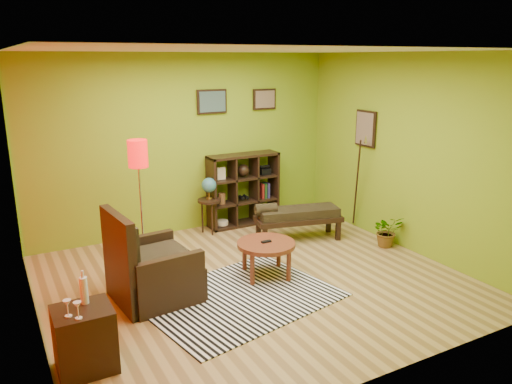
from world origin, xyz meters
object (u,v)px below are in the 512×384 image
cube_shelf (244,190)px  floor_lamp (138,165)px  coffee_table (266,247)px  bench (296,215)px  potted_plant (387,234)px  armchair (150,272)px  side_cabinet (84,339)px  globe_table (209,191)px

cube_shelf → floor_lamp: bearing=-154.7°
coffee_table → bench: bench is taller
potted_plant → armchair: bearing=179.3°
side_cabinet → cube_shelf: cube_shelf is taller
armchair → globe_table: bearing=49.2°
potted_plant → globe_table: bearing=139.1°
floor_lamp → bench: size_ratio=1.24×
armchair → globe_table: 2.34m
coffee_table → potted_plant: 2.10m
potted_plant → side_cabinet: bearing=-167.5°
armchair → cube_shelf: (2.20, 1.88, 0.27)m
globe_table → potted_plant: size_ratio=1.90×
coffee_table → globe_table: globe_table is taller
bench → side_cabinet: bearing=-151.5°
bench → armchair: bearing=-161.8°
floor_lamp → coffee_table: bearing=-38.2°
armchair → bench: bearing=18.2°
floor_lamp → bench: floor_lamp is taller
floor_lamp → armchair: bearing=-102.0°
coffee_table → globe_table: bearing=89.4°
side_cabinet → globe_table: (2.43, 2.79, 0.38)m
armchair → side_cabinet: bearing=-131.3°
coffee_table → bench: 1.41m
coffee_table → floor_lamp: (-1.30, 1.02, 1.00)m
armchair → potted_plant: 3.59m
floor_lamp → globe_table: 1.70m
globe_table → bench: bearing=-41.2°
armchair → bench: (2.55, 0.84, 0.06)m
globe_table → cube_shelf: size_ratio=0.75×
coffee_table → floor_lamp: floor_lamp is taller
cube_shelf → potted_plant: 2.41m
bench → potted_plant: bearing=-40.7°
armchair → side_cabinet: armchair is taller
side_cabinet → bench: bearing=28.5°
floor_lamp → bench: bearing=-2.2°
armchair → cube_shelf: size_ratio=0.92×
side_cabinet → cube_shelf: size_ratio=0.76×
floor_lamp → potted_plant: floor_lamp is taller
armchair → coffee_table: bearing=-3.4°
bench → potted_plant: 1.37m
coffee_table → cube_shelf: bearing=70.3°
side_cabinet → bench: 3.95m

